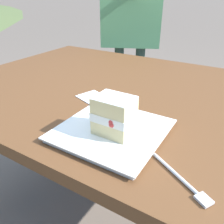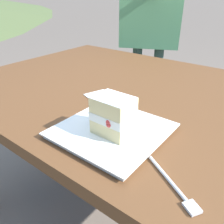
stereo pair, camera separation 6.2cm
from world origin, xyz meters
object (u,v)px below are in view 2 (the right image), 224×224
dessert_fork (174,186)px  paper_napkin (102,98)px  cake_slice (113,116)px  patio_table (136,111)px  dessert_plate (112,131)px  diner_person (151,10)px

dessert_fork → paper_napkin: bearing=-31.8°
cake_slice → paper_napkin: size_ratio=0.70×
patio_table → cake_slice: (-0.13, 0.32, 0.16)m
dessert_plate → dessert_fork: 0.24m
patio_table → cake_slice: cake_slice is taller
dessert_plate → cake_slice: 0.06m
cake_slice → paper_napkin: 0.27m
dessert_fork → paper_napkin: 0.47m
cake_slice → paper_napkin: bearing=-43.1°
dessert_plate → dessert_fork: size_ratio=1.81×
diner_person → patio_table: bearing=116.8°
patio_table → dessert_fork: size_ratio=9.53×
dessert_plate → dessert_fork: (-0.22, 0.08, -0.00)m
dessert_plate → patio_table: bearing=-70.0°
dessert_fork → dessert_plate: bearing=-20.2°
dessert_fork → diner_person: (0.72, -1.15, 0.22)m
paper_napkin → patio_table: bearing=-114.5°
patio_table → dessert_plate: size_ratio=5.28×
dessert_fork → diner_person: bearing=-58.0°
dessert_plate → cake_slice: cake_slice is taller
cake_slice → diner_person: 1.21m
patio_table → paper_napkin: (0.06, 0.14, 0.09)m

